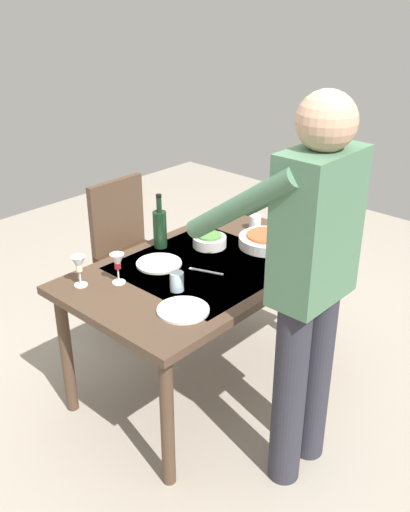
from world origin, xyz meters
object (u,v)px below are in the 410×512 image
object	(u,v)px
serving_bowl_pasta	(267,240)
chair_near	(129,244)
wine_glass_left	(79,266)
dinner_plate_near	(159,263)
person_server	(308,277)
dinner_plate_far	(183,310)
wine_glass_right	(117,263)
wine_bottle	(160,228)
water_cup_near_right	(255,223)
side_bowl_salad	(210,240)
water_cup_near_left	(177,281)
dining_table	(205,279)

from	to	relation	value
serving_bowl_pasta	chair_near	bearing A→B (deg)	-76.91
wine_glass_left	dinner_plate_near	size ratio (longest dim) A/B	0.66
person_server	dinner_plate_far	bearing A→B (deg)	-62.35
person_server	wine_glass_right	world-z (taller)	person_server
serving_bowl_pasta	wine_glass_left	bearing A→B (deg)	-21.66
wine_bottle	dinner_plate_far	bearing A→B (deg)	54.61
person_server	wine_bottle	bearing A→B (deg)	-98.57
water_cup_near_right	side_bowl_salad	distance (m)	0.34
wine_glass_right	water_cup_near_right	bearing A→B (deg)	175.09
chair_near	person_server	xyz separation A→B (m)	(0.33, 1.50, 0.43)
wine_bottle	water_cup_near_right	world-z (taller)	wine_bottle
wine_bottle	dinner_plate_near	distance (m)	0.24
wine_glass_left	dinner_plate_far	distance (m)	0.55
person_server	water_cup_near_left	world-z (taller)	person_server
side_bowl_salad	dinner_plate_far	bearing A→B (deg)	32.42
dining_table	water_cup_near_right	size ratio (longest dim) A/B	16.07
wine_bottle	water_cup_near_right	bearing A→B (deg)	156.15
wine_glass_left	serving_bowl_pasta	bearing A→B (deg)	158.34
chair_near	wine_glass_left	xyz separation A→B (m)	(0.73, 0.53, 0.30)
dining_table	wine_glass_left	distance (m)	0.65
dining_table	chair_near	distance (m)	0.84
wine_bottle	side_bowl_salad	xyz separation A→B (m)	(-0.18, 0.19, -0.08)
dinner_plate_far	wine_bottle	bearing A→B (deg)	-125.39
serving_bowl_pasta	wine_bottle	bearing A→B (deg)	-46.66
dining_table	wine_glass_right	size ratio (longest dim) A/B	9.24
dinner_plate_near	dinner_plate_far	distance (m)	0.47
water_cup_near_left	serving_bowl_pasta	world-z (taller)	water_cup_near_left
wine_glass_right	serving_bowl_pasta	xyz separation A→B (m)	(-0.81, 0.26, -0.07)
wine_bottle	serving_bowl_pasta	size ratio (longest dim) A/B	0.99
water_cup_near_right	dinner_plate_far	distance (m)	0.97
serving_bowl_pasta	dinner_plate_far	size ratio (longest dim) A/B	1.30
dining_table	side_bowl_salad	distance (m)	0.25
chair_near	water_cup_near_left	distance (m)	1.03
dinner_plate_near	wine_glass_right	bearing A→B (deg)	0.07
chair_near	water_cup_near_right	world-z (taller)	chair_near
dining_table	wine_bottle	bearing A→B (deg)	-90.29
dining_table	wine_glass_right	world-z (taller)	wine_glass_right
wine_glass_left	wine_glass_right	bearing A→B (deg)	140.99
wine_glass_left	dinner_plate_far	xyz separation A→B (m)	(-0.16, 0.52, -0.10)
person_server	wine_glass_right	distance (m)	0.91
side_bowl_salad	dinner_plate_far	xyz separation A→B (m)	(0.57, 0.37, -0.03)
person_server	water_cup_near_left	bearing A→B (deg)	-78.31
side_bowl_salad	dinner_plate_near	world-z (taller)	side_bowl_salad
dinner_plate_near	wine_glass_left	bearing A→B (deg)	-15.55
person_server	dinner_plate_near	bearing A→B (deg)	-89.87
person_server	wine_glass_right	xyz separation A→B (m)	(0.26, -0.86, -0.13)
person_server	dinner_plate_near	world-z (taller)	person_server
water_cup_near_left	side_bowl_salad	world-z (taller)	water_cup_near_left
person_server	side_bowl_salad	xyz separation A→B (m)	(-0.33, -0.83, -0.21)
dining_table	dinner_plate_near	world-z (taller)	dinner_plate_near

